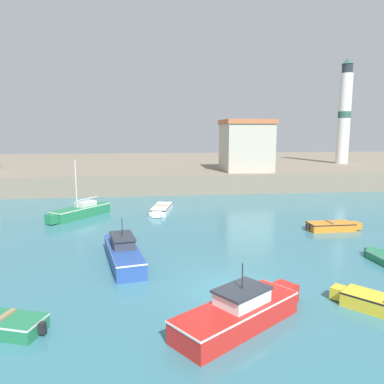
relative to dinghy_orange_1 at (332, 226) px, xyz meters
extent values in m
plane|color=teal|center=(-9.06, -8.57, -0.29)|extent=(200.00, 200.00, 0.00)
cube|color=gray|center=(-9.06, 34.89, 0.76)|extent=(120.00, 40.00, 2.10)
cube|color=orange|center=(-0.13, 0.00, -0.03)|extent=(3.00, 1.37, 0.53)
cube|color=orange|center=(1.67, 0.02, -0.03)|extent=(0.61, 0.74, 0.45)
cube|color=black|center=(-0.13, 0.00, 0.20)|extent=(3.03, 1.38, 0.07)
cube|color=#997F5B|center=(-0.13, 0.00, 0.28)|extent=(0.21, 1.14, 0.08)
cube|color=black|center=(-1.74, -0.02, 0.02)|extent=(0.20, 0.20, 0.36)
cube|color=red|center=(-9.49, -11.71, 0.11)|extent=(4.95, 4.15, 0.81)
cube|color=red|center=(-7.18, -10.09, 0.11)|extent=(1.10, 1.14, 0.68)
cube|color=white|center=(-9.49, -11.71, 0.47)|extent=(5.00, 4.20, 0.07)
cube|color=silver|center=(-9.28, -11.57, 0.74)|extent=(2.11, 1.98, 0.45)
cube|color=#2D333D|center=(-9.28, -11.57, 1.01)|extent=(2.27, 2.13, 0.08)
cylinder|color=black|center=(-9.28, -11.57, 1.50)|extent=(0.04, 0.04, 0.90)
cube|color=#237A4C|center=(-0.43, -5.22, -0.08)|extent=(0.60, 0.51, 0.36)
cube|color=#237A4C|center=(-17.32, -11.09, -0.03)|extent=(2.85, 1.99, 0.52)
cube|color=white|center=(-17.32, -11.09, 0.19)|extent=(2.88, 2.01, 0.07)
cube|color=#997F5B|center=(-17.32, -11.09, 0.27)|extent=(0.52, 1.03, 0.08)
cube|color=black|center=(-15.97, -11.56, 0.02)|extent=(0.25, 0.25, 0.36)
cube|color=#237A4C|center=(-17.68, 6.09, 0.11)|extent=(4.16, 4.74, 0.81)
cube|color=#237A4C|center=(-19.42, 3.91, 0.11)|extent=(0.95, 0.93, 0.69)
cube|color=white|center=(-17.68, 6.09, 0.48)|extent=(4.20, 4.78, 0.07)
cylinder|color=silver|center=(-17.91, 5.80, 2.38)|extent=(0.10, 0.10, 3.73)
cylinder|color=silver|center=(-17.29, 6.58, 1.07)|extent=(1.46, 1.81, 0.08)
cube|color=silver|center=(-17.37, 6.48, 0.70)|extent=(1.66, 1.75, 0.36)
cube|color=white|center=(-11.32, 7.32, -0.05)|extent=(2.13, 3.98, 0.49)
cube|color=white|center=(-11.81, 5.18, -0.05)|extent=(0.84, 0.74, 0.42)
cube|color=black|center=(-11.32, 7.32, 0.16)|extent=(2.15, 4.02, 0.07)
cube|color=#997F5B|center=(-11.32, 7.32, 0.24)|extent=(1.14, 0.44, 0.08)
cube|color=black|center=(-10.87, 9.28, 0.00)|extent=(0.24, 0.24, 0.36)
cube|color=#284C9E|center=(-13.74, -4.75, 0.12)|extent=(2.45, 5.63, 0.81)
cube|color=#284C9E|center=(-14.34, -1.77, 0.12)|extent=(0.88, 0.77, 0.69)
cube|color=white|center=(-13.74, -4.75, 0.48)|extent=(2.47, 5.68, 0.07)
cube|color=#333842|center=(-13.80, -4.48, 0.76)|extent=(1.41, 2.08, 0.47)
cube|color=#2D333D|center=(-13.80, -4.48, 1.04)|extent=(1.51, 2.25, 0.08)
cylinder|color=black|center=(-13.80, -4.48, 1.53)|extent=(0.04, 0.04, 0.90)
cube|color=yellow|center=(-4.90, -10.09, -0.01)|extent=(0.79, 0.78, 0.48)
cylinder|color=silver|center=(14.94, 26.70, 7.99)|extent=(1.68, 1.68, 12.34)
cylinder|color=#2D5647|center=(14.94, 26.70, 8.60)|extent=(1.73, 1.73, 0.90)
cylinder|color=#262D33|center=(14.94, 26.70, 14.76)|extent=(1.43, 1.43, 1.20)
cone|color=#2D5647|center=(14.94, 26.70, 15.76)|extent=(1.60, 1.60, 0.80)
cube|color=#BCB29E|center=(-1.06, 19.08, 4.49)|extent=(5.26, 5.71, 5.35)
cube|color=#C1663D|center=(-1.06, 19.08, 7.41)|extent=(5.53, 6.00, 0.50)
camera|label=1|loc=(-12.45, -23.44, 6.41)|focal=35.00mm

